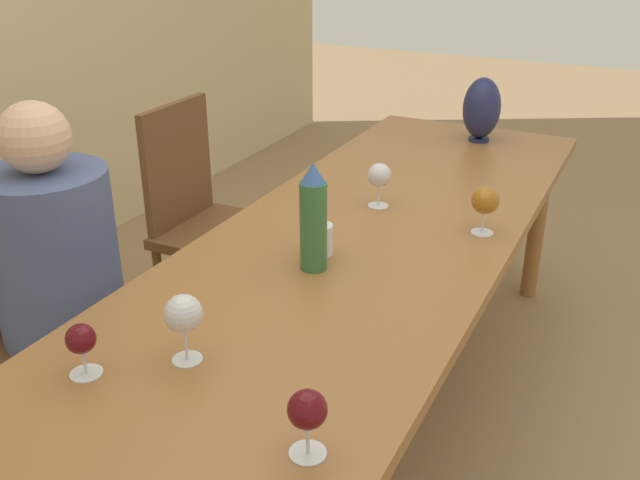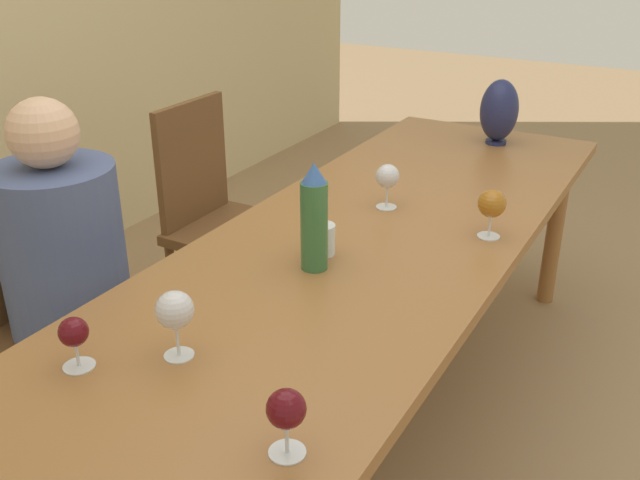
{
  "view_description": "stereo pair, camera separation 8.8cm",
  "coord_description": "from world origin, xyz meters",
  "px_view_note": "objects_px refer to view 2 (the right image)",
  "views": [
    {
      "loc": [
        -1.65,
        -0.74,
        1.59
      ],
      "look_at": [
        -0.16,
        0.0,
        0.82
      ],
      "focal_mm": 40.0,
      "sensor_mm": 36.0,
      "label": 1
    },
    {
      "loc": [
        -1.61,
        -0.82,
        1.59
      ],
      "look_at": [
        -0.16,
        0.0,
        0.82
      ],
      "focal_mm": 40.0,
      "sensor_mm": 36.0,
      "label": 2
    }
  ],
  "objects_px": {
    "water_tumbler": "(323,239)",
    "wine_glass_2": "(175,311)",
    "chair_far": "(221,214)",
    "wine_glass_4": "(286,411)",
    "vase": "(499,111)",
    "chair_near": "(56,306)",
    "wine_glass_5": "(74,334)",
    "person_near": "(71,280)",
    "wine_glass_0": "(492,204)",
    "water_bottle": "(314,218)",
    "wine_glass_3": "(387,177)"
  },
  "relations": [
    {
      "from": "chair_near",
      "to": "person_near",
      "type": "bearing_deg",
      "value": -90.0
    },
    {
      "from": "chair_far",
      "to": "person_near",
      "type": "xyz_separation_m",
      "value": [
        -0.84,
        -0.09,
        0.11
      ]
    },
    {
      "from": "wine_glass_3",
      "to": "wine_glass_4",
      "type": "height_order",
      "value": "wine_glass_3"
    },
    {
      "from": "wine_glass_2",
      "to": "wine_glass_3",
      "type": "height_order",
      "value": "wine_glass_2"
    },
    {
      "from": "water_tumbler",
      "to": "chair_far",
      "type": "bearing_deg",
      "value": 55.35
    },
    {
      "from": "wine_glass_0",
      "to": "vase",
      "type": "bearing_deg",
      "value": 15.53
    },
    {
      "from": "wine_glass_3",
      "to": "wine_glass_5",
      "type": "height_order",
      "value": "wine_glass_3"
    },
    {
      "from": "water_tumbler",
      "to": "wine_glass_2",
      "type": "xyz_separation_m",
      "value": [
        -0.59,
        0.02,
        0.07
      ]
    },
    {
      "from": "wine_glass_2",
      "to": "person_near",
      "type": "distance_m",
      "value": 0.73
    },
    {
      "from": "wine_glass_2",
      "to": "water_tumbler",
      "type": "bearing_deg",
      "value": -2.28
    },
    {
      "from": "wine_glass_4",
      "to": "person_near",
      "type": "relative_size",
      "value": 0.11
    },
    {
      "from": "water_bottle",
      "to": "chair_near",
      "type": "height_order",
      "value": "water_bottle"
    },
    {
      "from": "wine_glass_4",
      "to": "chair_far",
      "type": "xyz_separation_m",
      "value": [
        1.26,
        1.09,
        -0.32
      ]
    },
    {
      "from": "wine_glass_0",
      "to": "wine_glass_4",
      "type": "relative_size",
      "value": 1.11
    },
    {
      "from": "wine_glass_2",
      "to": "wine_glass_5",
      "type": "relative_size",
      "value": 1.33
    },
    {
      "from": "wine_glass_5",
      "to": "water_tumbler",
      "type": "bearing_deg",
      "value": -13.97
    },
    {
      "from": "wine_glass_3",
      "to": "chair_near",
      "type": "height_order",
      "value": "chair_near"
    },
    {
      "from": "chair_near",
      "to": "wine_glass_2",
      "type": "bearing_deg",
      "value": -110.61
    },
    {
      "from": "water_bottle",
      "to": "wine_glass_5",
      "type": "distance_m",
      "value": 0.67
    },
    {
      "from": "wine_glass_5",
      "to": "chair_far",
      "type": "bearing_deg",
      "value": 24.77
    },
    {
      "from": "water_tumbler",
      "to": "chair_near",
      "type": "relative_size",
      "value": 0.09
    },
    {
      "from": "wine_glass_3",
      "to": "chair_far",
      "type": "bearing_deg",
      "value": 80.88
    },
    {
      "from": "vase",
      "to": "chair_near",
      "type": "height_order",
      "value": "vase"
    },
    {
      "from": "wine_glass_0",
      "to": "chair_far",
      "type": "distance_m",
      "value": 1.19
    },
    {
      "from": "wine_glass_4",
      "to": "person_near",
      "type": "bearing_deg",
      "value": 67.42
    },
    {
      "from": "wine_glass_5",
      "to": "wine_glass_3",
      "type": "bearing_deg",
      "value": -9.68
    },
    {
      "from": "water_tumbler",
      "to": "wine_glass_3",
      "type": "bearing_deg",
      "value": -1.64
    },
    {
      "from": "vase",
      "to": "wine_glass_3",
      "type": "bearing_deg",
      "value": 173.24
    },
    {
      "from": "water_tumbler",
      "to": "wine_glass_2",
      "type": "bearing_deg",
      "value": 177.72
    },
    {
      "from": "person_near",
      "to": "chair_far",
      "type": "bearing_deg",
      "value": 6.04
    },
    {
      "from": "vase",
      "to": "wine_glass_3",
      "type": "xyz_separation_m",
      "value": [
        -0.86,
        0.1,
        -0.03
      ]
    },
    {
      "from": "water_bottle",
      "to": "wine_glass_4",
      "type": "bearing_deg",
      "value": -153.97
    },
    {
      "from": "vase",
      "to": "chair_far",
      "type": "height_order",
      "value": "vase"
    },
    {
      "from": "vase",
      "to": "wine_glass_3",
      "type": "distance_m",
      "value": 0.86
    },
    {
      "from": "water_tumbler",
      "to": "person_near",
      "type": "bearing_deg",
      "value": 115.27
    },
    {
      "from": "water_tumbler",
      "to": "wine_glass_5",
      "type": "height_order",
      "value": "wine_glass_5"
    },
    {
      "from": "vase",
      "to": "wine_glass_0",
      "type": "bearing_deg",
      "value": -164.47
    },
    {
      "from": "water_tumbler",
      "to": "wine_glass_0",
      "type": "distance_m",
      "value": 0.5
    },
    {
      "from": "chair_near",
      "to": "wine_glass_3",
      "type": "bearing_deg",
      "value": -47.05
    },
    {
      "from": "wine_glass_5",
      "to": "person_near",
      "type": "relative_size",
      "value": 0.1
    },
    {
      "from": "wine_glass_0",
      "to": "wine_glass_5",
      "type": "height_order",
      "value": "wine_glass_0"
    },
    {
      "from": "wine_glass_3",
      "to": "chair_far",
      "type": "relative_size",
      "value": 0.16
    },
    {
      "from": "wine_glass_4",
      "to": "wine_glass_0",
      "type": "bearing_deg",
      "value": -1.59
    },
    {
      "from": "wine_glass_4",
      "to": "person_near",
      "type": "xyz_separation_m",
      "value": [
        0.42,
        1.01,
        -0.2
      ]
    },
    {
      "from": "wine_glass_4",
      "to": "wine_glass_5",
      "type": "height_order",
      "value": "wine_glass_4"
    },
    {
      "from": "wine_glass_4",
      "to": "chair_far",
      "type": "distance_m",
      "value": 1.7
    },
    {
      "from": "wine_glass_4",
      "to": "chair_near",
      "type": "bearing_deg",
      "value": 69.09
    },
    {
      "from": "wine_glass_5",
      "to": "person_near",
      "type": "height_order",
      "value": "person_near"
    },
    {
      "from": "wine_glass_0",
      "to": "chair_near",
      "type": "distance_m",
      "value": 1.34
    },
    {
      "from": "wine_glass_4",
      "to": "water_tumbler",
      "type": "bearing_deg",
      "value": 24.76
    }
  ]
}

